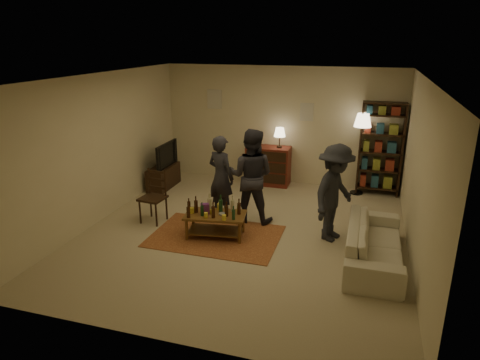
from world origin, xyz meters
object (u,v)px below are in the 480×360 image
at_px(dining_chair, 154,194).
at_px(person_right, 251,176).
at_px(bookshelf, 380,148).
at_px(person_left, 221,177).
at_px(tv_stand, 163,171).
at_px(person_by_sofa, 335,193).
at_px(floor_lamp, 362,126).
at_px(sofa, 374,243).
at_px(coffee_table, 215,216).
at_px(dresser, 268,165).

height_order(dining_chair, person_right, person_right).
bearing_deg(bookshelf, person_left, -142.99).
bearing_deg(bookshelf, person_right, -135.86).
distance_m(tv_stand, person_left, 2.21).
distance_m(dining_chair, tv_stand, 1.89).
bearing_deg(person_by_sofa, tv_stand, 90.19).
xyz_separation_m(floor_lamp, person_right, (-1.86, -2.08, -0.64)).
relative_size(person_right, person_by_sofa, 1.06).
bearing_deg(bookshelf, tv_stand, -168.20).
bearing_deg(sofa, person_left, 70.31).
height_order(floor_lamp, person_right, floor_lamp).
height_order(tv_stand, floor_lamp, floor_lamp).
height_order(bookshelf, person_by_sofa, bookshelf).
distance_m(coffee_table, person_by_sofa, 2.07).
xyz_separation_m(coffee_table, dining_chair, (-1.31, 0.33, 0.14)).
relative_size(bookshelf, person_by_sofa, 1.21).
xyz_separation_m(dining_chair, floor_lamp, (3.59, 2.60, 0.99)).
distance_m(bookshelf, person_right, 3.17).
height_order(coffee_table, tv_stand, tv_stand).
bearing_deg(tv_stand, coffee_table, -46.09).
relative_size(coffee_table, person_right, 0.62).
xyz_separation_m(dining_chair, person_left, (1.12, 0.56, 0.27)).
distance_m(dresser, bookshelf, 2.50).
height_order(dining_chair, dresser, dresser).
bearing_deg(tv_stand, person_by_sofa, -21.80).
bearing_deg(dining_chair, tv_stand, 117.42).
height_order(tv_stand, sofa, tv_stand).
xyz_separation_m(dining_chair, sofa, (3.95, -0.45, -0.22)).
relative_size(coffee_table, person_by_sofa, 0.66).
xyz_separation_m(floor_lamp, sofa, (0.37, -3.05, -1.21)).
distance_m(tv_stand, person_by_sofa, 4.29).
height_order(person_right, person_by_sofa, person_right).
bearing_deg(floor_lamp, dresser, 178.21).
relative_size(dining_chair, bookshelf, 0.50).
xyz_separation_m(sofa, person_right, (-2.23, 0.97, 0.58)).
bearing_deg(floor_lamp, person_by_sofa, -97.48).
xyz_separation_m(coffee_table, person_right, (0.41, 0.85, 0.50)).
relative_size(coffee_table, tv_stand, 1.04).
relative_size(floor_lamp, person_right, 1.01).
distance_m(floor_lamp, person_by_sofa, 2.55).
xyz_separation_m(dresser, sofa, (2.39, -3.11, -0.17)).
relative_size(bookshelf, person_right, 1.15).
relative_size(dresser, sofa, 0.65).
bearing_deg(dresser, floor_lamp, -1.79).
relative_size(dining_chair, person_by_sofa, 0.60).
height_order(floor_lamp, person_left, floor_lamp).
bearing_deg(coffee_table, tv_stand, 133.91).
distance_m(bookshelf, sofa, 3.26).
relative_size(tv_stand, floor_lamp, 0.59).
bearing_deg(bookshelf, dining_chair, -145.69).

